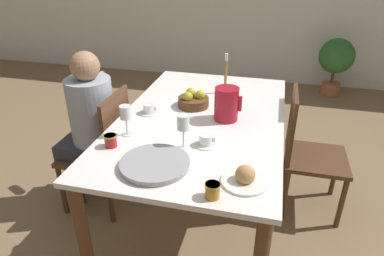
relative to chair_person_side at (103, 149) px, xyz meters
name	(u,v)px	position (x,y,z in m)	size (l,w,h in m)	color
ground_plane	(200,212)	(0.69, 0.05, -0.47)	(20.00, 20.00, 0.00)	#7F6647
dining_table	(201,132)	(0.69, 0.05, 0.20)	(1.02, 1.66, 0.78)	white
chair_person_side	(103,149)	(0.00, 0.00, 0.00)	(0.42, 0.42, 0.89)	#51331E
chair_opposite	(306,151)	(1.39, 0.32, 0.00)	(0.42, 0.42, 0.89)	#51331E
person_seated	(89,120)	(-0.09, 0.01, 0.21)	(0.39, 0.41, 1.16)	#33333D
red_pitcher	(226,104)	(0.85, 0.06, 0.41)	(0.17, 0.15, 0.21)	#A31423
wine_glass_water	(183,124)	(0.68, -0.34, 0.45)	(0.07, 0.07, 0.19)	white
wine_glass_juice	(126,114)	(0.33, -0.28, 0.44)	(0.07, 0.07, 0.18)	white
teacup_near_person	(206,141)	(0.79, -0.28, 0.33)	(0.13, 0.13, 0.06)	white
teacup_across	(149,109)	(0.35, 0.03, 0.33)	(0.13, 0.13, 0.06)	white
serving_tray	(155,164)	(0.59, -0.54, 0.32)	(0.34, 0.34, 0.03)	#9E9EA3
bread_plate	(245,177)	(1.03, -0.57, 0.33)	(0.22, 0.22, 0.09)	white
jam_jar_amber	(111,140)	(0.30, -0.42, 0.34)	(0.07, 0.07, 0.07)	#A81E1E
jam_jar_red	(212,190)	(0.91, -0.71, 0.34)	(0.07, 0.07, 0.07)	#C67A1E
fruit_bowl	(193,100)	(0.60, 0.21, 0.35)	(0.21, 0.21, 0.12)	brown
candlestick_tall	(226,78)	(0.77, 0.50, 0.42)	(0.06, 0.06, 0.29)	olive
potted_plant	(336,59)	(1.86, 2.73, 0.01)	(0.44, 0.44, 0.74)	#A8603D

